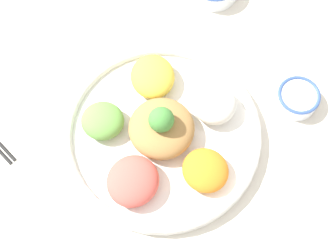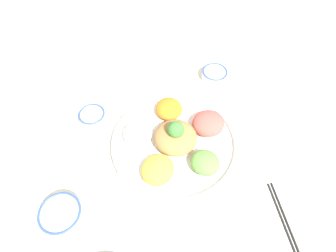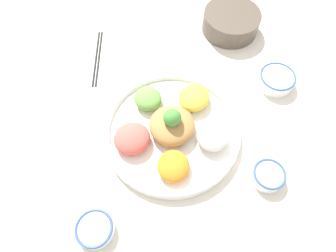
{
  "view_description": "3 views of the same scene",
  "coord_description": "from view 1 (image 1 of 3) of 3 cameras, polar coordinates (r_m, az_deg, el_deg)",
  "views": [
    {
      "loc": [
        -0.3,
        -0.19,
        0.89
      ],
      "look_at": [
        -0.01,
        -0.02,
        0.04
      ],
      "focal_mm": 50.0,
      "sensor_mm": 36.0,
      "label": 1
    },
    {
      "loc": [
        0.18,
        0.4,
        0.77
      ],
      "look_at": [
        -0.01,
        -0.04,
        0.08
      ],
      "focal_mm": 30.0,
      "sensor_mm": 36.0,
      "label": 2
    },
    {
      "loc": [
        -0.12,
        -0.36,
        0.75
      ],
      "look_at": [
        -0.03,
        -0.01,
        0.06
      ],
      "focal_mm": 30.0,
      "sensor_mm": 36.0,
      "label": 3
    }
  ],
  "objects": [
    {
      "name": "salad_platter",
      "position": [
        0.93,
        -0.78,
        -0.77
      ],
      "size": [
        0.4,
        0.4,
        0.12
      ],
      "color": "white",
      "rests_on": "ground_plane"
    },
    {
      "name": "sauce_bowl_dark",
      "position": [
        1.0,
        15.52,
        3.32
      ],
      "size": [
        0.09,
        0.09,
        0.04
      ],
      "color": "white",
      "rests_on": "ground_plane"
    },
    {
      "name": "ground_plane",
      "position": [
        0.96,
        -0.63,
        -0.29
      ],
      "size": [
        2.4,
        2.4,
        0.0
      ],
      "primitive_type": "plane",
      "color": "silver"
    }
  ]
}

